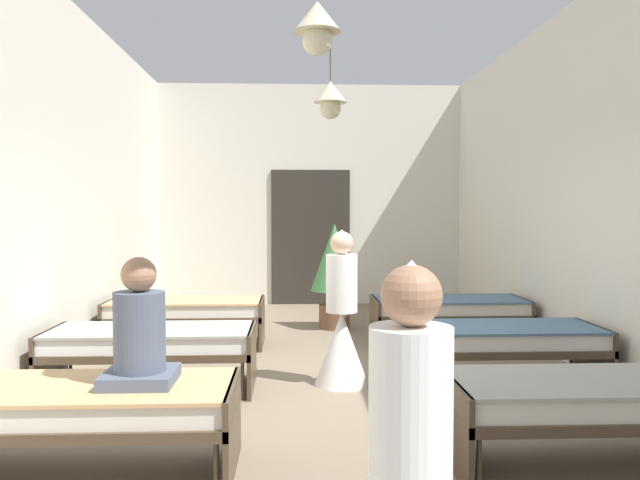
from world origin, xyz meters
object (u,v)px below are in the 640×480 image
bed_left_row_2 (186,311)px  patient_seated_primary (140,337)px  potted_plant (334,265)px  bed_right_row_0 (595,399)px  bed_left_row_0 (83,406)px  nurse_mid_aisle (342,330)px  bed_right_row_1 (499,340)px  bed_left_row_1 (151,343)px  bed_right_row_2 (449,309)px

bed_left_row_2 → patient_seated_primary: patient_seated_primary is taller
potted_plant → bed_right_row_0: bearing=-74.4°
patient_seated_primary → potted_plant: size_ratio=0.54×
bed_left_row_0 → nurse_mid_aisle: bearing=48.1°
bed_right_row_0 → bed_right_row_1: same height
bed_left_row_0 → patient_seated_primary: patient_seated_primary is taller
bed_left_row_1 → potted_plant: size_ratio=1.28×
bed_left_row_2 → potted_plant: bearing=29.7°
potted_plant → bed_left_row_1: bearing=-122.5°
bed_left_row_1 → potted_plant: (1.91, 2.99, 0.46)m
patient_seated_primary → nurse_mid_aisle: bearing=53.9°
bed_left_row_0 → nurse_mid_aisle: (1.78, 1.99, 0.09)m
bed_left_row_1 → bed_right_row_2: 3.78m
bed_right_row_1 → bed_right_row_2: 1.90m
bed_right_row_1 → potted_plant: bearing=114.6°
bed_left_row_0 → bed_right_row_1: same height
bed_left_row_2 → bed_left_row_0: bearing=-90.0°
bed_left_row_1 → patient_seated_primary: bearing=-79.4°
bed_right_row_0 → nurse_mid_aisle: bearing=126.9°
bed_right_row_2 → bed_left_row_0: bearing=-130.7°
potted_plant → bed_left_row_2: bearing=-150.3°
bed_right_row_0 → bed_left_row_2: bearing=130.7°
bed_left_row_0 → bed_right_row_2: (3.27, 3.80, 0.00)m
bed_right_row_0 → patient_seated_primary: size_ratio=2.37×
potted_plant → bed_left_row_0: bearing=-111.3°
bed_left_row_0 → bed_left_row_1: (0.00, 1.90, 0.00)m
bed_right_row_1 → patient_seated_primary: (-2.92, -1.88, 0.43)m
bed_right_row_0 → bed_left_row_2: 5.02m
bed_right_row_1 → bed_left_row_1: bearing=180.0°
bed_right_row_0 → bed_left_row_2: same height
bed_left_row_0 → bed_right_row_0: (3.27, 0.00, 0.00)m
bed_left_row_1 → bed_left_row_2: 1.90m
patient_seated_primary → bed_left_row_1: bearing=100.6°
bed_left_row_1 → nurse_mid_aisle: nurse_mid_aisle is taller
nurse_mid_aisle → bed_right_row_0: bearing=-0.0°
bed_right_row_2 → potted_plant: potted_plant is taller
bed_right_row_2 → potted_plant: bearing=141.5°
bed_right_row_1 → patient_seated_primary: patient_seated_primary is taller
bed_left_row_2 → nurse_mid_aisle: nurse_mid_aisle is taller
bed_left_row_1 → bed_right_row_1: size_ratio=1.00×
bed_right_row_1 → patient_seated_primary: bearing=-147.3°
bed_right_row_1 → potted_plant: size_ratio=1.28×
bed_right_row_0 → bed_left_row_1: same height
bed_left_row_0 → bed_left_row_1: 1.90m
bed_left_row_0 → nurse_mid_aisle: size_ratio=1.28×
bed_left_row_0 → nurse_mid_aisle: nurse_mid_aisle is taller
bed_right_row_0 → bed_left_row_1: (-3.27, 1.90, 0.00)m
bed_right_row_0 → bed_right_row_1: bearing=90.0°
patient_seated_primary → bed_left_row_0: bearing=-176.4°
bed_right_row_1 → bed_left_row_2: bearing=149.9°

